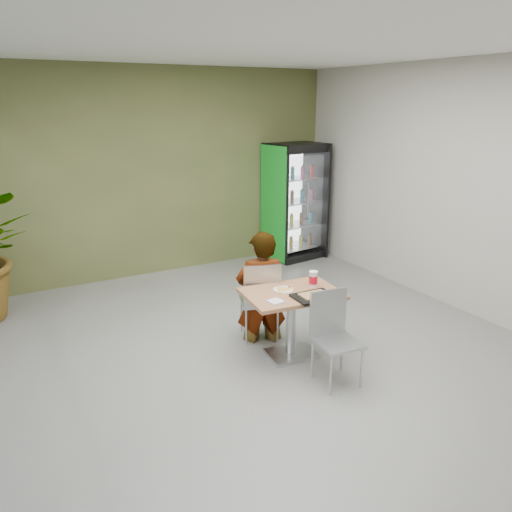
% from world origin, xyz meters
% --- Properties ---
extents(ground, '(7.00, 7.00, 0.00)m').
position_xyz_m(ground, '(0.00, 0.00, 0.00)').
color(ground, slate).
rests_on(ground, ground).
extents(room_envelope, '(6.00, 7.00, 3.20)m').
position_xyz_m(room_envelope, '(0.00, 0.00, 1.60)').
color(room_envelope, '#BBBAA9').
rests_on(room_envelope, ground).
extents(dining_table, '(1.07, 0.80, 0.75)m').
position_xyz_m(dining_table, '(0.31, 0.08, 0.54)').
color(dining_table, '#9E6D44').
rests_on(dining_table, ground).
extents(chair_far, '(0.54, 0.54, 0.96)m').
position_xyz_m(chair_far, '(0.20, 0.56, 0.56)').
color(chair_far, '#AAACAE').
rests_on(chair_far, ground).
extents(chair_near, '(0.44, 0.45, 0.92)m').
position_xyz_m(chair_near, '(0.41, -0.51, 0.54)').
color(chair_near, '#AAACAE').
rests_on(chair_near, ground).
extents(seated_woman, '(0.68, 0.55, 1.60)m').
position_xyz_m(seated_woman, '(0.24, 0.60, 0.50)').
color(seated_woman, black).
rests_on(seated_woman, ground).
extents(pizza_plate, '(0.28, 0.22, 0.03)m').
position_xyz_m(pizza_plate, '(0.26, 0.16, 0.77)').
color(pizza_plate, white).
rests_on(pizza_plate, dining_table).
extents(soda_cup, '(0.10, 0.10, 0.17)m').
position_xyz_m(soda_cup, '(0.61, 0.11, 0.83)').
color(soda_cup, white).
rests_on(soda_cup, dining_table).
extents(napkin_stack, '(0.15, 0.15, 0.02)m').
position_xyz_m(napkin_stack, '(0.01, -0.08, 0.76)').
color(napkin_stack, white).
rests_on(napkin_stack, dining_table).
extents(cafeteria_tray, '(0.43, 0.32, 0.02)m').
position_xyz_m(cafeteria_tray, '(0.42, -0.17, 0.76)').
color(cafeteria_tray, black).
rests_on(cafeteria_tray, dining_table).
extents(beverage_fridge, '(0.99, 0.80, 2.00)m').
position_xyz_m(beverage_fridge, '(2.35, 3.12, 1.00)').
color(beverage_fridge, black).
rests_on(beverage_fridge, ground).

